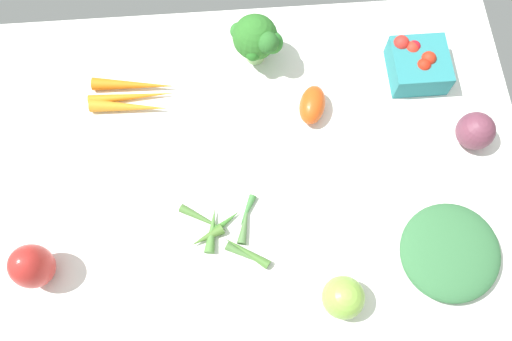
{
  "coord_description": "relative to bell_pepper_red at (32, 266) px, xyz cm",
  "views": [
    {
      "loc": [
        2.64,
        35.51,
        96.76
      ],
      "look_at": [
        0.0,
        0.0,
        4.0
      ],
      "focal_mm": 37.52,
      "sensor_mm": 36.0,
      "label": 1
    }
  ],
  "objects": [
    {
      "name": "bell_pepper_red",
      "position": [
        0.0,
        0.0,
        0.0
      ],
      "size": [
        10.04,
        10.04,
        10.32
      ],
      "primitive_type": "ellipsoid",
      "rotation": [
        0.0,
        0.0,
        5.29
      ],
      "color": "red",
      "rests_on": "tablecloth"
    },
    {
      "name": "heirloom_tomato_green",
      "position": [
        -51.8,
        8.82,
        -1.53
      ],
      "size": [
        7.26,
        7.26,
        7.26
      ],
      "primitive_type": "sphere",
      "color": "#8ABD46",
      "rests_on": "tablecloth"
    },
    {
      "name": "roma_tomato",
      "position": [
        -50.86,
        -28.27,
        -2.68
      ],
      "size": [
        7.04,
        9.24,
        4.95
      ],
      "primitive_type": "ellipsoid",
      "rotation": [
        0.0,
        0.0,
        1.29
      ],
      "color": "#E55117",
      "rests_on": "tablecloth"
    },
    {
      "name": "berry_basket",
      "position": [
        -72.74,
        -35.54,
        -1.96
      ],
      "size": [
        11.08,
        11.08,
        7.01
      ],
      "color": "teal",
      "rests_on": "tablecloth"
    },
    {
      "name": "red_onion_center",
      "position": [
        -80.71,
        -19.92,
        -1.55
      ],
      "size": [
        7.22,
        7.22,
        7.22
      ],
      "primitive_type": "sphere",
      "color": "brown",
      "rests_on": "tablecloth"
    },
    {
      "name": "broccoli_head",
      "position": [
        -40.99,
        -41.04,
        1.89
      ],
      "size": [
        10.16,
        9.37,
        11.63
      ],
      "color": "#99C881",
      "rests_on": "tablecloth"
    },
    {
      "name": "carrot_bunch",
      "position": [
        -15.67,
        -33.59,
        -3.92
      ],
      "size": [
        17.59,
        9.23,
        2.61
      ],
      "color": "orange",
      "rests_on": "tablecloth"
    },
    {
      "name": "leafy_greens_clump",
      "position": [
        -71.74,
        2.27,
        -2.85
      ],
      "size": [
        25.1,
        25.12,
        4.62
      ],
      "primitive_type": "ellipsoid",
      "rotation": [
        0.0,
        0.0,
        5.52
      ],
      "color": "#377241",
      "rests_on": "tablecloth"
    },
    {
      "name": "tablecloth",
      "position": [
        -38.95,
        -15.64,
        -6.16
      ],
      "size": [
        104.0,
        76.0,
        2.0
      ],
      "primitive_type": "cube",
      "color": "white",
      "rests_on": "ground"
    },
    {
      "name": "okra_pile",
      "position": [
        -32.8,
        -4.5,
        -4.3
      ],
      "size": [
        16.13,
        14.09,
        1.98
      ],
      "color": "#518A3D",
      "rests_on": "tablecloth"
    }
  ]
}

